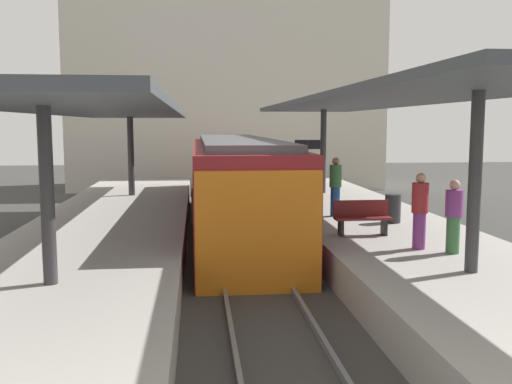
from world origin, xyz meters
name	(u,v)px	position (x,y,z in m)	size (l,w,h in m)	color
ground_plane	(246,266)	(0.00, 0.00, 0.00)	(80.00, 80.00, 0.00)	#383835
platform_left	(99,250)	(-3.80, 0.00, 0.50)	(4.40, 28.00, 1.00)	#ADA8A0
platform_right	(384,244)	(3.80, 0.00, 0.50)	(4.40, 28.00, 1.00)	#ADA8A0
track_ballast	(246,262)	(0.00, 0.00, 0.10)	(3.20, 28.00, 0.20)	#423F3D
rail_near_side	(218,256)	(-0.72, 0.00, 0.27)	(0.08, 28.00, 0.14)	slate
rail_far_side	(272,255)	(0.72, 0.00, 0.27)	(0.08, 28.00, 0.14)	slate
commuter_train	(235,185)	(0.00, 4.02, 1.73)	(2.78, 14.64, 3.10)	maroon
canopy_left	(104,112)	(-3.80, 1.40, 4.09)	(4.18, 21.00, 3.20)	#333335
canopy_right	(372,102)	(3.80, 1.40, 4.38)	(4.18, 21.00, 3.51)	#333335
platform_bench	(362,216)	(2.81, -1.16, 1.46)	(1.40, 0.41, 0.86)	black
platform_sign	(307,157)	(2.59, 4.83, 2.62)	(0.90, 0.08, 2.21)	#262628
litter_bin	(393,208)	(4.19, 0.51, 1.40)	(0.44, 0.44, 0.80)	#2D2D30
passenger_near_bench	(454,215)	(4.15, -3.35, 1.82)	(0.36, 0.36, 1.58)	#386B3D
passenger_mid_platform	(335,186)	(2.86, 1.82, 1.92)	(0.36, 0.36, 1.76)	navy
passenger_far_end	(420,210)	(3.60, -2.87, 1.88)	(0.36, 0.36, 1.69)	#7A337A
station_building_backdrop	(226,95)	(0.58, 20.00, 5.50)	(18.00, 6.00, 11.00)	beige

